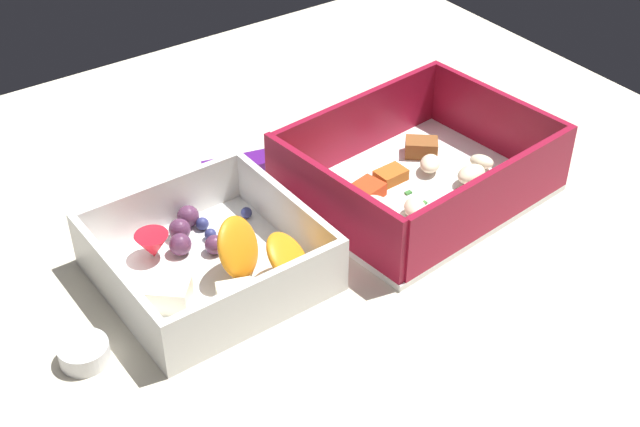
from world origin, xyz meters
The scene contains 5 objects.
table_surface centered at (0.00, 0.00, 1.00)cm, with size 80.00×80.00×2.00cm, color beige.
pasta_container centered at (8.86, 0.83, 4.03)cm, with size 22.53×18.47×6.59cm.
fruit_bowl centered at (-11.42, 1.50, 3.77)cm, with size 15.91×15.67×5.74cm.
candy_bar centered at (-1.93, 12.95, 2.60)cm, with size 7.00×2.40×1.20cm, color #51197A.
paper_cup_liner centered at (-23.20, -1.17, 2.74)cm, with size 3.57×3.57×1.47cm, color white.
Camera 1 is at (-34.27, -45.57, 46.64)cm, focal length 48.70 mm.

